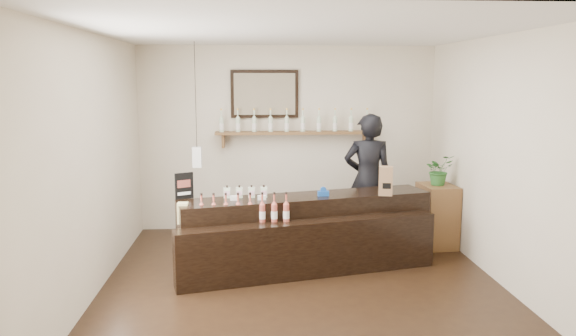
{
  "coord_description": "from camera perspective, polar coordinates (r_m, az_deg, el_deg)",
  "views": [
    {
      "loc": [
        -0.56,
        -6.05,
        2.32
      ],
      "look_at": [
        -0.11,
        0.7,
        1.23
      ],
      "focal_mm": 35.0,
      "sensor_mm": 36.0,
      "label": 1
    }
  ],
  "objects": [
    {
      "name": "tape_dispenser",
      "position": [
        6.92,
        3.6,
        -2.49
      ],
      "size": [
        0.14,
        0.06,
        0.11
      ],
      "color": "#16499D",
      "rests_on": "counter"
    },
    {
      "name": "shopkeeper",
      "position": [
        7.88,
        8.13,
        -0.3
      ],
      "size": [
        0.8,
        0.56,
        2.08
      ],
      "primitive_type": "imported",
      "rotation": [
        0.0,
        0.0,
        3.06
      ],
      "color": "black",
      "rests_on": "ground"
    },
    {
      "name": "potted_plant",
      "position": [
        7.94,
        15.08,
        -0.19
      ],
      "size": [
        0.47,
        0.44,
        0.42
      ],
      "primitive_type": "imported",
      "rotation": [
        0.0,
        0.0,
        0.36
      ],
      "color": "#2A6327",
      "rests_on": "side_cabinet"
    },
    {
      "name": "back_wall_decor",
      "position": [
        8.45,
        -1.06,
        5.35
      ],
      "size": [
        2.66,
        0.96,
        1.69
      ],
      "color": "brown",
      "rests_on": "ground"
    },
    {
      "name": "promo_sign",
      "position": [
        6.84,
        -10.51,
        -1.79
      ],
      "size": [
        0.21,
        0.12,
        0.32
      ],
      "color": "black",
      "rests_on": "counter"
    },
    {
      "name": "counter",
      "position": [
        6.93,
        1.9,
        -6.8
      ],
      "size": [
        3.2,
        1.58,
        1.03
      ],
      "color": "black",
      "rests_on": "ground"
    },
    {
      "name": "paper_bag",
      "position": [
        7.03,
        9.89,
        -1.3
      ],
      "size": [
        0.19,
        0.16,
        0.36
      ],
      "color": "olive",
      "rests_on": "counter"
    },
    {
      "name": "room_shell",
      "position": [
        6.11,
        1.51,
        3.34
      ],
      "size": [
        5.0,
        5.0,
        5.0
      ],
      "color": "beige",
      "rests_on": "ground"
    },
    {
      "name": "side_cabinet",
      "position": [
        8.07,
        14.89,
        -4.7
      ],
      "size": [
        0.48,
        0.63,
        0.87
      ],
      "color": "brown",
      "rests_on": "ground"
    },
    {
      "name": "ground",
      "position": [
        6.5,
        1.45,
        -11.76
      ],
      "size": [
        5.0,
        5.0,
        0.0
      ],
      "primitive_type": "plane",
      "color": "black",
      "rests_on": "ground"
    }
  ]
}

